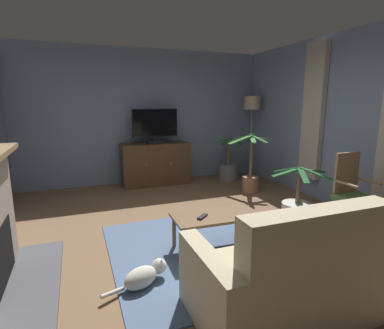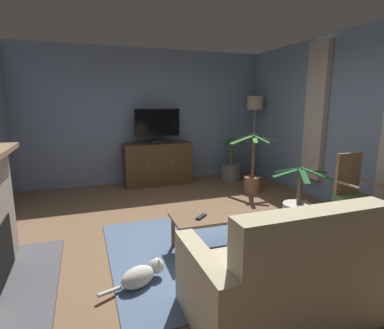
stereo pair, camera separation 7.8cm
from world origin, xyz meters
The scene contains 16 objects.
ground_plane centered at (0.00, 0.00, -0.02)m, with size 5.64×6.47×0.04m, color brown.
wall_back centered at (0.00, 2.98, 1.36)m, with size 5.64×0.10×2.73m, color slate.
wall_right_with_window centered at (2.57, 0.00, 1.36)m, with size 0.10×6.47×2.73m, color slate.
curtain_panel_far centered at (2.46, 0.84, 1.50)m, with size 0.10×0.44×2.29m, color #B2A393.
rug_central centered at (-0.08, -0.38, 0.01)m, with size 2.07×2.16×0.01m, color slate.
tv_cabinet centered at (0.12, 2.63, 0.40)m, with size 1.36×0.53×0.85m.
television centered at (0.12, 2.58, 1.22)m, with size 0.91×0.20×0.69m.
coffee_table centered at (0.06, -0.39, 0.37)m, with size 1.00×0.52×0.42m.
tv_remote centered at (-0.12, -0.42, 0.43)m, with size 0.17×0.05×0.02m, color black.
sofa_floral centered at (0.12, -1.60, 0.32)m, with size 1.49×0.86×0.97m.
side_chair_tucked_against_wall centered at (1.92, -0.56, 0.53)m, with size 0.43×0.43×1.03m.
potted_plant_small_fern_corner centered at (1.55, 0.03, 0.18)m, with size 0.89×0.79×0.77m.
potted_plant_leafy_by_curtain centered at (1.65, 1.46, 0.28)m, with size 0.98×0.75×1.11m.
potted_plant_tall_palm_by_window centered at (1.69, 2.41, 0.21)m, with size 0.71×0.59×0.92m.
cat centered at (-0.87, -0.82, 0.10)m, with size 0.64×0.32×0.21m.
floor_lamp centered at (2.24, 2.45, 1.44)m, with size 0.35×0.35×1.79m.
Camera 2 is at (-1.29, -3.36, 1.66)m, focal length 28.43 mm.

